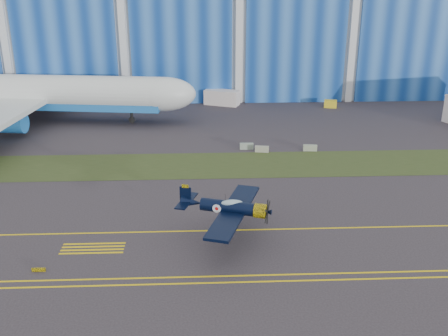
{
  "coord_description": "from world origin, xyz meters",
  "views": [
    {
      "loc": [
        -7.41,
        -52.62,
        25.08
      ],
      "look_at": [
        -4.97,
        2.12,
        4.11
      ],
      "focal_mm": 42.0,
      "sensor_mm": 36.0,
      "label": 1
    }
  ],
  "objects_px": {
    "shipping_container": "(222,98)",
    "tug": "(330,104)",
    "jetliner": "(22,55)",
    "warbird": "(228,207)"
  },
  "relations": [
    {
      "from": "jetliner",
      "to": "tug",
      "type": "distance_m",
      "value": 56.23
    },
    {
      "from": "warbird",
      "to": "jetliner",
      "type": "bearing_deg",
      "value": 144.27
    },
    {
      "from": "warbird",
      "to": "tug",
      "type": "distance_m",
      "value": 56.2
    },
    {
      "from": "jetliner",
      "to": "tug",
      "type": "relative_size",
      "value": 30.53
    },
    {
      "from": "warbird",
      "to": "shipping_container",
      "type": "bearing_deg",
      "value": 106.67
    },
    {
      "from": "jetliner",
      "to": "shipping_container",
      "type": "distance_m",
      "value": 36.77
    },
    {
      "from": "warbird",
      "to": "tug",
      "type": "height_order",
      "value": "warbird"
    },
    {
      "from": "tug",
      "to": "shipping_container",
      "type": "bearing_deg",
      "value": -174.28
    },
    {
      "from": "shipping_container",
      "to": "tug",
      "type": "height_order",
      "value": "shipping_container"
    },
    {
      "from": "jetliner",
      "to": "tug",
      "type": "bearing_deg",
      "value": 14.58
    }
  ]
}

